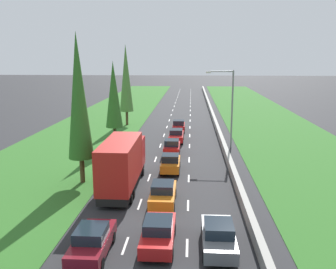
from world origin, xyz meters
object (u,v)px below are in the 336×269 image
(red_hatchback_centre_lane_seventh, at_px, (179,126))
(poplar_tree_fourth, at_px, (126,78))
(red_sedan_centre_lane, at_px, (158,232))
(orange_sedan_centre_lane, at_px, (163,193))
(red_box_truck_left_lane, at_px, (123,163))
(poplar_tree_third, at_px, (114,95))
(street_light_mast, at_px, (229,103))
(poplar_tree_second, at_px, (79,97))
(grey_sedan_right_lane, at_px, (218,236))
(red_sedan_centre_lane_sixth, at_px, (176,135))
(maroon_sedan_left_lane, at_px, (92,241))
(orange_hatchback_centre_lane, at_px, (171,163))
(red_hatchback_centre_lane, at_px, (172,147))

(red_hatchback_centre_lane_seventh, xyz_separation_m, poplar_tree_fourth, (-8.27, 4.91, 6.40))
(red_sedan_centre_lane, relative_size, orange_sedan_centre_lane, 1.00)
(red_box_truck_left_lane, relative_size, poplar_tree_third, 0.94)
(red_sedan_centre_lane, relative_size, red_box_truck_left_lane, 0.48)
(red_hatchback_centre_lane_seventh, bearing_deg, red_sedan_centre_lane, -90.05)
(poplar_tree_third, bearing_deg, street_light_mast, -2.05)
(orange_sedan_centre_lane, xyz_separation_m, poplar_tree_second, (-7.17, 4.22, 6.50))
(grey_sedan_right_lane, relative_size, red_sedan_centre_lane_sixth, 1.00)
(red_hatchback_centre_lane_seventh, bearing_deg, grey_sedan_right_lane, -84.20)
(red_sedan_centre_lane_sixth, distance_m, maroon_sedan_left_lane, 27.48)
(poplar_tree_second, bearing_deg, poplar_tree_fourth, 91.82)
(orange_sedan_centre_lane, bearing_deg, red_sedan_centre_lane_sixth, 89.58)
(red_sedan_centre_lane_sixth, height_order, red_hatchback_centre_lane_seventh, red_hatchback_centre_lane_seventh)
(poplar_tree_fourth, bearing_deg, maroon_sedan_left_lane, -82.92)
(grey_sedan_right_lane, bearing_deg, orange_hatchback_centre_lane, 103.81)
(red_sedan_centre_lane, distance_m, orange_sedan_centre_lane, 6.08)
(grey_sedan_right_lane, height_order, poplar_tree_fourth, poplar_tree_fourth)
(orange_sedan_centre_lane, height_order, poplar_tree_second, poplar_tree_second)
(orange_hatchback_centre_lane, distance_m, poplar_tree_second, 10.33)
(grey_sedan_right_lane, distance_m, poplar_tree_third, 27.04)
(orange_hatchback_centre_lane, bearing_deg, red_sedan_centre_lane, -89.62)
(poplar_tree_fourth, bearing_deg, orange_hatchback_centre_lane, -70.90)
(red_box_truck_left_lane, bearing_deg, red_sedan_centre_lane, -67.88)
(red_sedan_centre_lane, distance_m, red_box_truck_left_lane, 9.82)
(street_light_mast, bearing_deg, red_sedan_centre_lane, -104.60)
(red_hatchback_centre_lane, distance_m, street_light_mast, 8.61)
(orange_hatchback_centre_lane, xyz_separation_m, red_sedan_centre_lane_sixth, (0.03, 12.34, -0.02))
(red_sedan_centre_lane_sixth, bearing_deg, red_box_truck_left_lane, -101.91)
(red_box_truck_left_lane, bearing_deg, grey_sedan_right_lane, -52.79)
(red_sedan_centre_lane, height_order, street_light_mast, street_light_mast)
(grey_sedan_right_lane, xyz_separation_m, maroon_sedan_left_lane, (-6.80, -1.00, 0.00))
(orange_sedan_centre_lane, bearing_deg, maroon_sedan_left_lane, -114.06)
(maroon_sedan_left_lane, distance_m, street_light_mast, 26.91)
(poplar_tree_second, bearing_deg, orange_sedan_centre_lane, -30.46)
(maroon_sedan_left_lane, xyz_separation_m, poplar_tree_third, (-3.96, 25.24, 5.25))
(red_sedan_centre_lane, relative_size, grey_sedan_right_lane, 1.00)
(grey_sedan_right_lane, height_order, red_sedan_centre_lane_sixth, same)
(orange_hatchback_centre_lane, distance_m, red_hatchback_centre_lane_seventh, 18.61)
(orange_hatchback_centre_lane, relative_size, red_box_truck_left_lane, 0.41)
(red_hatchback_centre_lane_seventh, bearing_deg, poplar_tree_third, -131.93)
(orange_sedan_centre_lane, bearing_deg, red_hatchback_centre_lane_seventh, 89.48)
(red_box_truck_left_lane, bearing_deg, orange_sedan_centre_lane, -40.32)
(grey_sedan_right_lane, bearing_deg, poplar_tree_third, 113.93)
(red_sedan_centre_lane, xyz_separation_m, poplar_tree_second, (-7.38, 10.29, 6.50))
(red_hatchback_centre_lane_seventh, distance_m, poplar_tree_third, 12.32)
(red_sedan_centre_lane, xyz_separation_m, poplar_tree_fourth, (-8.24, 37.25, 6.42))
(red_sedan_centre_lane, relative_size, poplar_tree_third, 0.45)
(red_box_truck_left_lane, bearing_deg, red_hatchback_centre_lane_seventh, 81.01)
(grey_sedan_right_lane, xyz_separation_m, red_hatchback_centre_lane_seventh, (-3.30, 32.54, 0.02))
(orange_sedan_centre_lane, distance_m, red_sedan_centre_lane_sixth, 19.99)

